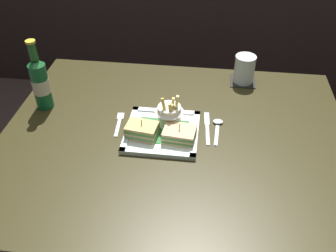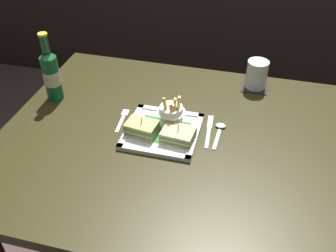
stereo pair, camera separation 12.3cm
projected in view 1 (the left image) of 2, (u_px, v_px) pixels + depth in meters
The scene contains 11 objects.
dining_table at pixel (174, 166), 1.33m from camera, with size 1.16×0.95×0.76m.
square_plate at pixel (162, 132), 1.26m from camera, with size 0.24×0.24×0.02m.
sandwich_half_left at pixel (142, 131), 1.23m from camera, with size 0.11×0.08×0.07m.
sandwich_half_right at pixel (179, 134), 1.22m from camera, with size 0.11×0.09×0.06m.
fries_cup at pixel (169, 112), 1.26m from camera, with size 0.10×0.10×0.12m.
beer_bottle at pixel (40, 82), 1.33m from camera, with size 0.06×0.06×0.26m.
drink_coaster at pixel (243, 81), 1.52m from camera, with size 0.10×0.10×0.00m, color black.
water_glass at pixel (244, 70), 1.49m from camera, with size 0.08×0.08×0.11m.
fork at pixel (119, 123), 1.31m from camera, with size 0.03×0.13×0.00m.
knife at pixel (207, 126), 1.29m from camera, with size 0.03×0.18×0.00m.
spoon at pixel (218, 125), 1.29m from camera, with size 0.03×0.14×0.01m.
Camera 1 is at (0.10, -0.95, 1.57)m, focal length 40.34 mm.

